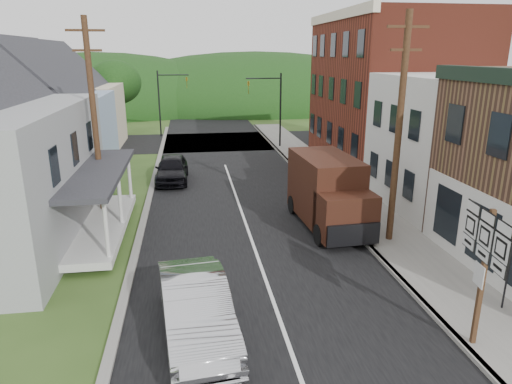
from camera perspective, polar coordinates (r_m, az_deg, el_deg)
name	(u,v)px	position (r m, az deg, el deg)	size (l,w,h in m)	color
ground	(270,294)	(15.16, 1.82, -12.62)	(120.00, 120.00, 0.00)	#2D4719
road	(237,200)	(24.27, -2.35, -1.02)	(9.00, 90.00, 0.02)	black
cross_road	(217,142)	(40.73, -4.94, 6.30)	(60.00, 9.00, 0.02)	black
sidewalk_right	(357,205)	(23.73, 12.50, -1.65)	(2.80, 55.00, 0.15)	slate
curb_right	(331,207)	(23.29, 9.39, -1.82)	(0.20, 55.00, 0.15)	slate
curb_left	(145,216)	(22.35, -13.74, -2.94)	(0.30, 55.00, 0.12)	slate
storefront_white	(469,143)	(24.98, 25.10, 5.61)	(8.00, 7.00, 6.50)	silver
storefront_red	(390,91)	(33.04, 16.46, 11.97)	(8.00, 12.00, 10.00)	maroon
house_blue	(48,117)	(31.40, -24.54, 8.51)	(7.14, 8.16, 7.28)	#9AB1D2
house_cream	(74,102)	(40.19, -21.85, 10.35)	(7.14, 8.16, 7.28)	beige
utility_pole_right	(399,130)	(18.52, 17.42, 7.42)	(1.60, 0.26, 9.00)	#472D19
utility_pole_left	(94,120)	(21.55, -19.55, 8.46)	(1.60, 0.26, 9.00)	#472D19
traffic_signal_right	(272,102)	(37.26, 2.01, 11.20)	(2.87, 0.20, 6.00)	black
traffic_signal_left	(166,96)	(43.67, -11.13, 11.74)	(2.87, 0.20, 6.00)	black
tree_left_d	(115,83)	(45.52, -17.20, 12.94)	(4.80, 4.80, 6.94)	#382616
forested_ridge	(204,107)	(68.42, -6.48, 10.56)	(90.00, 30.00, 16.00)	black
silver_sedan	(196,309)	(12.86, -7.49, -14.32)	(1.76, 5.04, 1.66)	silver
dark_sedan	(172,169)	(28.04, -10.47, 2.86)	(1.87, 4.65, 1.58)	black
delivery_van	(328,193)	(20.37, 9.05, -0.08)	(2.60, 5.73, 3.14)	#33170E
route_sign_cluster	(484,259)	(12.82, 26.56, -7.50)	(0.35, 2.12, 3.72)	#472D19
warning_sign	(509,260)	(15.29, 29.12, -7.39)	(0.16, 0.68, 2.48)	black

